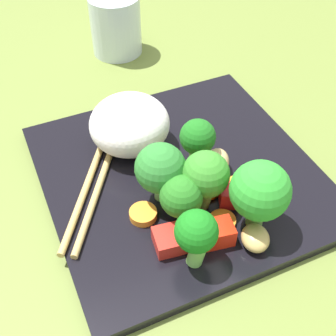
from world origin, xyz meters
The scene contains 24 objects.
ground_plane centered at (0.00, 0.00, -1.00)cm, with size 110.00×110.00×2.00cm, color olive.
square_plate centered at (0.00, 0.00, 0.60)cm, with size 28.26×28.26×1.20cm, color black.
rice_mound centered at (-6.24, -3.07, 4.29)cm, with size 8.72×8.86×6.18cm, color white.
broccoli_floret_0 centered at (2.39, -3.40, 5.31)cm, with size 5.00×5.00×6.81cm.
broccoli_floret_1 centered at (0.28, 1.92, 5.26)cm, with size 3.76×3.76×6.21cm.
broccoli_floret_2 centered at (5.78, -2.89, 4.50)cm, with size 4.09×4.09×5.48cm.
broccoli_floret_3 centered at (5.11, -0.17, 5.46)cm, with size 4.59×4.59×6.75cm.
broccoli_floret_4 centered at (10.37, -3.83, 5.08)cm, with size 3.82×3.82×6.17cm.
broccoli_floret_5 centered at (9.43, 3.05, 6.02)cm, with size 5.56×5.56×7.79cm.
carrot_slice_0 centered at (5.05, 4.38, 1.57)cm, with size 3.04×3.04×0.74cm, color orange.
carrot_slice_1 centered at (3.88, -6.03, 1.60)cm, with size 2.72×2.72×0.79cm, color orange.
carrot_slice_2 centered at (3.88, 1.30, 1.52)cm, with size 2.24×2.24×0.63cm, color orange.
carrot_slice_3 centered at (7.87, 0.56, 1.44)cm, with size 2.64×2.64×0.47cm, color orange.
carrot_slice_4 centered at (8.17, -2.67, 1.53)cm, with size 3.15×3.15×0.65cm, color orange.
pepper_chunk_0 centered at (8.03, -5.16, 2.00)cm, with size 2.88×2.78×1.59cm, color red.
pepper_chunk_1 centered at (3.61, -1.33, 2.13)cm, with size 2.30×1.74×1.85cm, color red.
pepper_chunk_2 centered at (9.36, -0.97, 2.21)cm, with size 2.95×2.34×2.01cm, color red.
pepper_chunk_3 centered at (5.93, 2.42, 2.23)cm, with size 2.09×1.87×2.05cm, color red.
chicken_piece_0 centered at (1.53, 3.59, 2.49)cm, with size 3.37×2.56×2.57cm, color tan.
chicken_piece_1 centered at (1.14, -1.11, 2.65)cm, with size 3.74×3.19×2.90cm, color tan.
chicken_piece_3 centered at (11.35, 1.91, 2.15)cm, with size 3.06×2.59×1.89cm, color tan.
chicken_piece_4 centered at (6.99, 5.42, 2.51)cm, with size 3.48×3.25×2.61cm, color tan.
chopstick_pair centered at (-3.21, -8.27, 1.56)cm, with size 18.14×13.35×0.71cm.
drinking_glass centered at (-27.86, 3.75, 4.24)cm, with size 7.29×7.29×8.47cm, color silver.
Camera 1 is at (29.66, -15.92, 35.86)cm, focal length 48.03 mm.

